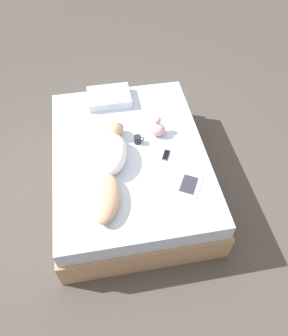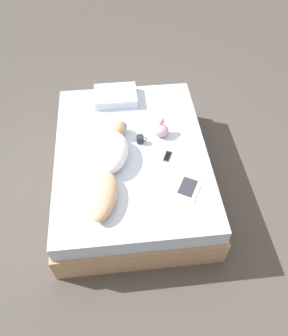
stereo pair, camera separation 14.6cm
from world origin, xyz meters
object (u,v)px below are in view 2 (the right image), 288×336
(person, at_px, (111,161))
(coffee_mug, at_px, (140,139))
(cell_phone, at_px, (167,156))
(open_magazine, at_px, (177,184))

(person, distance_m, coffee_mug, 0.47)
(person, height_order, cell_phone, person)
(person, height_order, open_magazine, person)
(person, relative_size, cell_phone, 7.99)
(cell_phone, bearing_deg, open_magazine, -58.39)
(open_magazine, height_order, cell_phone, same)
(coffee_mug, height_order, cell_phone, coffee_mug)
(person, relative_size, coffee_mug, 11.27)
(person, height_order, coffee_mug, person)
(open_magazine, relative_size, coffee_mug, 4.83)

